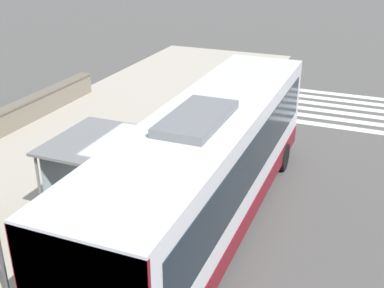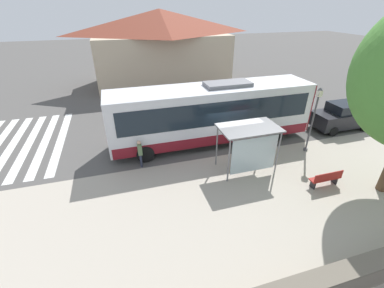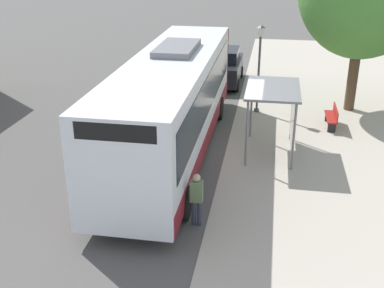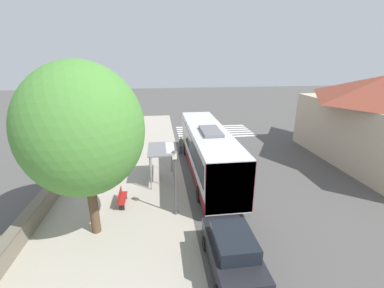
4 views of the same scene
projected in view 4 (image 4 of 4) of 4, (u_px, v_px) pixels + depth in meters
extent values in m
plane|color=#514F4C|center=(184.00, 178.00, 19.32)|extent=(120.00, 120.00, 0.00)
cube|color=#ADA393|center=(122.00, 181.00, 18.76)|extent=(9.00, 44.00, 0.02)
cube|color=silver|center=(219.00, 137.00, 29.19)|extent=(9.00, 0.50, 0.01)
cube|color=silver|center=(217.00, 135.00, 30.08)|extent=(9.00, 0.50, 0.01)
cube|color=silver|center=(215.00, 132.00, 30.98)|extent=(9.00, 0.50, 0.01)
cube|color=silver|center=(213.00, 130.00, 31.87)|extent=(9.00, 0.50, 0.01)
cube|color=silver|center=(212.00, 128.00, 32.76)|extent=(9.00, 0.50, 0.01)
cube|color=silver|center=(210.00, 126.00, 33.65)|extent=(9.00, 0.50, 0.01)
cube|color=slate|center=(63.00, 178.00, 18.10)|extent=(0.50, 20.00, 0.97)
cube|color=#685F52|center=(62.00, 172.00, 17.93)|extent=(0.60, 20.00, 0.08)
cube|color=#C6B293|center=(378.00, 134.00, 21.30)|extent=(7.30, 13.35, 5.09)
cube|color=silver|center=(208.00, 149.00, 19.34)|extent=(2.62, 12.49, 3.13)
cube|color=black|center=(208.00, 144.00, 19.21)|extent=(2.66, 11.49, 1.38)
cube|color=maroon|center=(207.00, 165.00, 19.75)|extent=(2.66, 12.24, 0.63)
cube|color=maroon|center=(230.00, 189.00, 13.51)|extent=(2.66, 0.06, 3.01)
cube|color=black|center=(196.00, 115.00, 24.77)|extent=(1.97, 0.08, 0.44)
cube|color=slate|center=(211.00, 131.00, 17.93)|extent=(1.31, 2.75, 0.22)
cylinder|color=black|center=(185.00, 149.00, 23.78)|extent=(0.30, 1.00, 1.00)
cylinder|color=black|center=(212.00, 148.00, 24.09)|extent=(0.30, 1.00, 1.00)
cylinder|color=black|center=(200.00, 194.00, 16.04)|extent=(0.30, 1.00, 1.00)
cylinder|color=black|center=(238.00, 191.00, 16.35)|extent=(0.30, 1.00, 1.00)
cylinder|color=slate|center=(174.00, 172.00, 17.36)|extent=(0.08, 0.08, 2.40)
cylinder|color=slate|center=(172.00, 158.00, 19.92)|extent=(0.08, 0.08, 2.40)
cylinder|color=slate|center=(151.00, 174.00, 17.17)|extent=(0.08, 0.08, 2.40)
cylinder|color=slate|center=(151.00, 159.00, 19.72)|extent=(0.08, 0.08, 2.40)
cube|color=slate|center=(161.00, 149.00, 18.15)|extent=(1.87, 3.02, 0.08)
cube|color=silver|center=(151.00, 164.00, 18.41)|extent=(0.03, 2.45, 1.92)
cylinder|color=#2D3347|center=(180.00, 150.00, 24.04)|extent=(0.12, 0.12, 0.76)
cylinder|color=#2D3347|center=(182.00, 150.00, 24.06)|extent=(0.12, 0.12, 0.76)
cube|color=#59724C|center=(181.00, 143.00, 23.83)|extent=(0.34, 0.22, 0.61)
sphere|color=tan|center=(181.00, 138.00, 23.70)|extent=(0.21, 0.21, 0.21)
cube|color=maroon|center=(123.00, 198.00, 15.64)|extent=(0.40, 1.61, 0.06)
cube|color=maroon|center=(120.00, 195.00, 15.54)|extent=(0.04, 1.61, 0.40)
cube|color=black|center=(122.00, 207.00, 15.10)|extent=(0.32, 0.06, 0.45)
cube|color=black|center=(124.00, 196.00, 16.31)|extent=(0.32, 0.06, 0.45)
cylinder|color=#4C4C51|center=(176.00, 213.00, 14.83)|extent=(0.24, 0.24, 0.16)
cylinder|color=#4C4C51|center=(175.00, 187.00, 14.30)|extent=(0.10, 0.10, 3.44)
cube|color=silver|center=(174.00, 156.00, 13.69)|extent=(0.24, 0.24, 0.35)
pyramid|color=#4C4C51|center=(174.00, 151.00, 13.61)|extent=(0.28, 0.28, 0.14)
cylinder|color=brown|center=(92.00, 198.00, 12.71)|extent=(0.46, 0.46, 3.95)
ellipsoid|color=#4C8C38|center=(83.00, 130.00, 11.58)|extent=(5.58, 5.58, 6.14)
cube|color=black|center=(232.00, 255.00, 10.71)|extent=(1.85, 4.18, 0.99)
cube|color=black|center=(234.00, 241.00, 10.35)|extent=(1.57, 2.17, 0.61)
cylinder|color=black|center=(205.00, 243.00, 12.01)|extent=(0.22, 0.64, 0.64)
cylinder|color=black|center=(241.00, 240.00, 12.23)|extent=(0.22, 0.64, 0.64)
cylinder|color=black|center=(264.00, 288.00, 9.68)|extent=(0.22, 0.64, 0.64)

